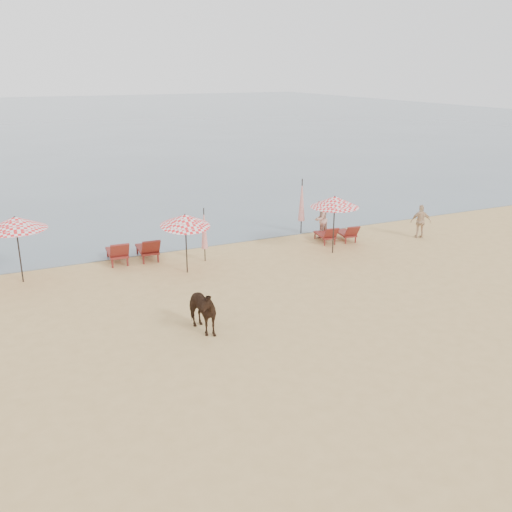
# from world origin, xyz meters

# --- Properties ---
(ground) EXTENTS (120.00, 120.00, 0.00)m
(ground) POSITION_xyz_m (0.00, 0.00, 0.00)
(ground) COLOR tan
(ground) RESTS_ON ground
(sea) EXTENTS (160.00, 140.00, 0.06)m
(sea) POSITION_xyz_m (0.00, 80.00, 0.00)
(sea) COLOR #51606B
(sea) RESTS_ON ground
(lounger_cluster_left) EXTENTS (2.00, 1.93, 0.67)m
(lounger_cluster_left) POSITION_xyz_m (-3.22, 9.40, 0.47)
(lounger_cluster_left) COLOR maroon
(lounger_cluster_left) RESTS_ON ground
(lounger_cluster_right) EXTENTS (1.76, 1.70, 0.55)m
(lounger_cluster_right) POSITION_xyz_m (5.42, 8.24, 0.38)
(lounger_cluster_right) COLOR maroon
(lounger_cluster_right) RESTS_ON ground
(umbrella_open_left_a) EXTENTS (2.11, 2.11, 2.40)m
(umbrella_open_left_a) POSITION_xyz_m (-7.31, 8.91, 2.16)
(umbrella_open_left_a) COLOR black
(umbrella_open_left_a) RESTS_ON ground
(umbrella_open_left_b) EXTENTS (1.81, 1.85, 2.31)m
(umbrella_open_left_b) POSITION_xyz_m (-1.72, 7.34, 2.00)
(umbrella_open_left_b) COLOR black
(umbrella_open_left_b) RESTS_ON ground
(umbrella_open_right) EXTENTS (1.96, 1.96, 2.39)m
(umbrella_open_right) POSITION_xyz_m (4.44, 7.04, 2.15)
(umbrella_open_right) COLOR black
(umbrella_open_right) RESTS_ON ground
(umbrella_closed_left) EXTENTS (0.26, 0.26, 2.13)m
(umbrella_closed_left) POSITION_xyz_m (-0.66, 8.31, 1.31)
(umbrella_closed_left) COLOR black
(umbrella_closed_left) RESTS_ON ground
(umbrella_closed_right) EXTENTS (0.31, 0.31, 2.54)m
(umbrella_closed_right) POSITION_xyz_m (4.67, 10.08, 1.56)
(umbrella_closed_right) COLOR black
(umbrella_closed_right) RESTS_ON ground
(cow) EXTENTS (1.02, 1.73, 1.37)m
(cow) POSITION_xyz_m (-3.00, 2.43, 0.69)
(cow) COLOR black
(cow) RESTS_ON ground
(beachgoer_right_a) EXTENTS (1.01, 0.94, 1.67)m
(beachgoer_right_a) POSITION_xyz_m (5.15, 9.22, 0.83)
(beachgoer_right_a) COLOR tan
(beachgoer_right_a) RESTS_ON ground
(beachgoer_right_b) EXTENTS (0.95, 0.73, 1.50)m
(beachgoer_right_b) POSITION_xyz_m (9.13, 7.24, 0.75)
(beachgoer_right_b) COLOR tan
(beachgoer_right_b) RESTS_ON ground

